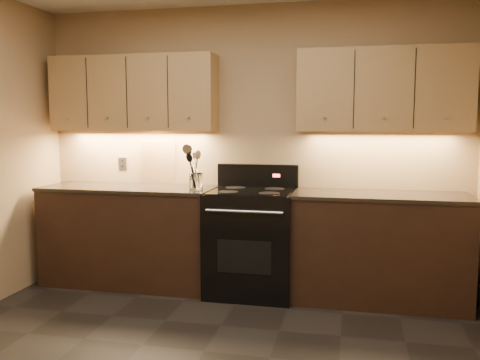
% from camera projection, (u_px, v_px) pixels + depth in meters
% --- Properties ---
extents(wall_back, '(4.00, 0.04, 2.60)m').
position_uv_depth(wall_back, '(250.00, 147.00, 4.77)').
color(wall_back, tan).
rests_on(wall_back, ground).
extents(counter_left, '(1.62, 0.62, 0.93)m').
position_uv_depth(counter_left, '(130.00, 235.00, 4.81)').
color(counter_left, black).
rests_on(counter_left, ground).
extents(counter_right, '(1.46, 0.62, 0.93)m').
position_uv_depth(counter_right, '(379.00, 248.00, 4.31)').
color(counter_right, black).
rests_on(counter_right, ground).
extents(stove, '(0.76, 0.68, 1.14)m').
position_uv_depth(stove, '(252.00, 240.00, 4.53)').
color(stove, black).
rests_on(stove, ground).
extents(upper_cab_left, '(1.60, 0.30, 0.70)m').
position_uv_depth(upper_cab_left, '(133.00, 93.00, 4.80)').
color(upper_cab_left, '#A98154').
rests_on(upper_cab_left, wall_back).
extents(upper_cab_right, '(1.44, 0.30, 0.70)m').
position_uv_depth(upper_cab_right, '(383.00, 90.00, 4.31)').
color(upper_cab_right, '#A98154').
rests_on(upper_cab_right, wall_back).
extents(outlet_plate, '(0.08, 0.01, 0.12)m').
position_uv_depth(outlet_plate, '(123.00, 163.00, 5.06)').
color(outlet_plate, '#B2B5BA').
rests_on(outlet_plate, wall_back).
extents(utensil_crock, '(0.14, 0.14, 0.15)m').
position_uv_depth(utensil_crock, '(196.00, 182.00, 4.53)').
color(utensil_crock, white).
rests_on(utensil_crock, counter_left).
extents(cutting_board, '(0.34, 0.11, 0.42)m').
position_uv_depth(cutting_board, '(159.00, 162.00, 4.95)').
color(cutting_board, tan).
rests_on(cutting_board, counter_left).
extents(wooden_spoon, '(0.11, 0.07, 0.34)m').
position_uv_depth(wooden_spoon, '(193.00, 169.00, 4.51)').
color(wooden_spoon, tan).
rests_on(wooden_spoon, utensil_crock).
extents(black_spoon, '(0.10, 0.16, 0.33)m').
position_uv_depth(black_spoon, '(196.00, 170.00, 4.54)').
color(black_spoon, black).
rests_on(black_spoon, utensil_crock).
extents(black_turner, '(0.17, 0.12, 0.38)m').
position_uv_depth(black_turner, '(195.00, 167.00, 4.50)').
color(black_turner, black).
rests_on(black_turner, utensil_crock).
extents(steel_spatula, '(0.15, 0.15, 0.34)m').
position_uv_depth(steel_spatula, '(198.00, 169.00, 4.52)').
color(steel_spatula, silver).
rests_on(steel_spatula, utensil_crock).
extents(steel_skimmer, '(0.19, 0.13, 0.40)m').
position_uv_depth(steel_skimmer, '(198.00, 167.00, 4.51)').
color(steel_skimmer, silver).
rests_on(steel_skimmer, utensil_crock).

